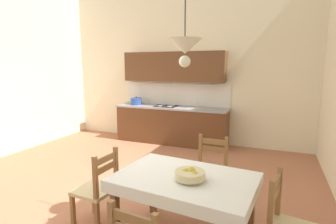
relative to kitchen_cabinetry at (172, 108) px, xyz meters
The scene contains 8 objects.
ground_plane 3.09m from the kitchen_cabinetry, 86.79° to the right, with size 6.67×7.03×0.10m, color #AD6B4C.
wall_back 1.23m from the kitchen_cabinetry, 63.54° to the left, with size 6.67×0.12×4.06m, color beige.
kitchen_cabinetry is the anchor object (origin of this frame).
dining_table 3.85m from the kitchen_cabinetry, 66.75° to the right, with size 1.49×1.08×0.75m.
dining_chair_kitchen_side 3.07m from the kitchen_cabinetry, 59.01° to the right, with size 0.43×0.43×0.93m.
dining_chair_tv_side 3.65m from the kitchen_cabinetry, 82.55° to the right, with size 0.45×0.45×0.93m.
fruit_bowl 3.93m from the kitchen_cabinetry, 66.14° to the right, with size 0.30×0.30×0.12m.
pendant_lamp 4.07m from the kitchen_cabinetry, 67.02° to the right, with size 0.32×0.32×0.80m.
Camera 1 is at (2.16, -3.04, 1.87)m, focal length 28.58 mm.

